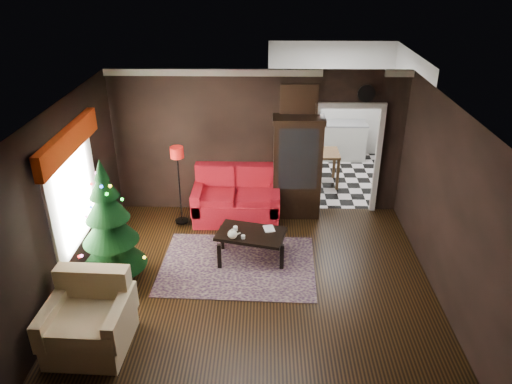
{
  "coord_description": "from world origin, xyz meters",
  "views": [
    {
      "loc": [
        0.14,
        -6.21,
        4.67
      ],
      "look_at": [
        0.0,
        0.9,
        1.15
      ],
      "focal_mm": 34.21,
      "sensor_mm": 36.0,
      "label": 1
    }
  ],
  "objects_px": {
    "loveseat": "(236,196)",
    "curio_cabinet": "(297,170)",
    "wall_clock": "(366,93)",
    "teapot": "(232,234)",
    "floor_lamp": "(179,186)",
    "armchair": "(88,318)",
    "coffee_table": "(251,245)",
    "kitchen_table": "(322,168)",
    "christmas_tree": "(109,222)"
  },
  "relations": [
    {
      "from": "loveseat",
      "to": "coffee_table",
      "type": "relative_size",
      "value": 1.55
    },
    {
      "from": "floor_lamp",
      "to": "kitchen_table",
      "type": "distance_m",
      "value": 3.44
    },
    {
      "from": "christmas_tree",
      "to": "wall_clock",
      "type": "xyz_separation_m",
      "value": [
        4.13,
        2.41,
        1.33
      ]
    },
    {
      "from": "armchair",
      "to": "teapot",
      "type": "height_order",
      "value": "armchair"
    },
    {
      "from": "curio_cabinet",
      "to": "loveseat",
      "type": "bearing_deg",
      "value": -169.17
    },
    {
      "from": "curio_cabinet",
      "to": "teapot",
      "type": "relative_size",
      "value": 10.74
    },
    {
      "from": "loveseat",
      "to": "christmas_tree",
      "type": "relative_size",
      "value": 0.89
    },
    {
      "from": "teapot",
      "to": "wall_clock",
      "type": "relative_size",
      "value": 0.55
    },
    {
      "from": "kitchen_table",
      "to": "loveseat",
      "type": "bearing_deg",
      "value": -137.49
    },
    {
      "from": "floor_lamp",
      "to": "armchair",
      "type": "relative_size",
      "value": 1.44
    },
    {
      "from": "curio_cabinet",
      "to": "christmas_tree",
      "type": "xyz_separation_m",
      "value": [
        -2.93,
        -2.23,
        0.1
      ]
    },
    {
      "from": "armchair",
      "to": "christmas_tree",
      "type": "bearing_deg",
      "value": 95.38
    },
    {
      "from": "christmas_tree",
      "to": "teapot",
      "type": "height_order",
      "value": "christmas_tree"
    },
    {
      "from": "coffee_table",
      "to": "floor_lamp",
      "type": "bearing_deg",
      "value": 140.83
    },
    {
      "from": "teapot",
      "to": "kitchen_table",
      "type": "bearing_deg",
      "value": 61.06
    },
    {
      "from": "coffee_table",
      "to": "teapot",
      "type": "height_order",
      "value": "teapot"
    },
    {
      "from": "coffee_table",
      "to": "wall_clock",
      "type": "xyz_separation_m",
      "value": [
        2.03,
        1.76,
        2.12
      ]
    },
    {
      "from": "loveseat",
      "to": "curio_cabinet",
      "type": "height_order",
      "value": "curio_cabinet"
    },
    {
      "from": "christmas_tree",
      "to": "floor_lamp",
      "type": "bearing_deg",
      "value": 66.44
    },
    {
      "from": "loveseat",
      "to": "floor_lamp",
      "type": "distance_m",
      "value": 1.1
    },
    {
      "from": "curio_cabinet",
      "to": "wall_clock",
      "type": "distance_m",
      "value": 1.88
    },
    {
      "from": "teapot",
      "to": "curio_cabinet",
      "type": "bearing_deg",
      "value": 57.69
    },
    {
      "from": "curio_cabinet",
      "to": "christmas_tree",
      "type": "distance_m",
      "value": 3.68
    },
    {
      "from": "loveseat",
      "to": "kitchen_table",
      "type": "height_order",
      "value": "loveseat"
    },
    {
      "from": "coffee_table",
      "to": "teapot",
      "type": "distance_m",
      "value": 0.48
    },
    {
      "from": "armchair",
      "to": "wall_clock",
      "type": "bearing_deg",
      "value": 45.91
    },
    {
      "from": "christmas_tree",
      "to": "armchair",
      "type": "bearing_deg",
      "value": -87.05
    },
    {
      "from": "wall_clock",
      "to": "armchair",
      "type": "bearing_deg",
      "value": -136.52
    },
    {
      "from": "kitchen_table",
      "to": "floor_lamp",
      "type": "bearing_deg",
      "value": -145.69
    },
    {
      "from": "floor_lamp",
      "to": "kitchen_table",
      "type": "height_order",
      "value": "floor_lamp"
    },
    {
      "from": "loveseat",
      "to": "christmas_tree",
      "type": "bearing_deg",
      "value": -131.44
    },
    {
      "from": "coffee_table",
      "to": "wall_clock",
      "type": "relative_size",
      "value": 3.43
    },
    {
      "from": "armchair",
      "to": "kitchen_table",
      "type": "relative_size",
      "value": 1.39
    },
    {
      "from": "christmas_tree",
      "to": "coffee_table",
      "type": "bearing_deg",
      "value": 17.17
    },
    {
      "from": "armchair",
      "to": "coffee_table",
      "type": "relative_size",
      "value": 0.95
    },
    {
      "from": "loveseat",
      "to": "christmas_tree",
      "type": "distance_m",
      "value": 2.74
    },
    {
      "from": "loveseat",
      "to": "curio_cabinet",
      "type": "distance_m",
      "value": 1.25
    },
    {
      "from": "wall_clock",
      "to": "kitchen_table",
      "type": "relative_size",
      "value": 0.43
    },
    {
      "from": "coffee_table",
      "to": "wall_clock",
      "type": "bearing_deg",
      "value": 41.01
    },
    {
      "from": "floor_lamp",
      "to": "coffee_table",
      "type": "bearing_deg",
      "value": -39.17
    },
    {
      "from": "floor_lamp",
      "to": "curio_cabinet",
      "type": "bearing_deg",
      "value": 12.81
    },
    {
      "from": "curio_cabinet",
      "to": "floor_lamp",
      "type": "xyz_separation_m",
      "value": [
        -2.17,
        -0.49,
        -0.12
      ]
    },
    {
      "from": "christmas_tree",
      "to": "armchair",
      "type": "relative_size",
      "value": 1.83
    },
    {
      "from": "teapot",
      "to": "kitchen_table",
      "type": "xyz_separation_m",
      "value": [
        1.77,
        3.2,
        -0.22
      ]
    },
    {
      "from": "coffee_table",
      "to": "christmas_tree",
      "type": "bearing_deg",
      "value": -162.83
    },
    {
      "from": "floor_lamp",
      "to": "christmas_tree",
      "type": "bearing_deg",
      "value": -113.56
    },
    {
      "from": "curio_cabinet",
      "to": "teapot",
      "type": "bearing_deg",
      "value": -122.31
    },
    {
      "from": "christmas_tree",
      "to": "curio_cabinet",
      "type": "bearing_deg",
      "value": 37.34
    },
    {
      "from": "floor_lamp",
      "to": "armchair",
      "type": "height_order",
      "value": "floor_lamp"
    },
    {
      "from": "teapot",
      "to": "wall_clock",
      "type": "height_order",
      "value": "wall_clock"
    }
  ]
}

